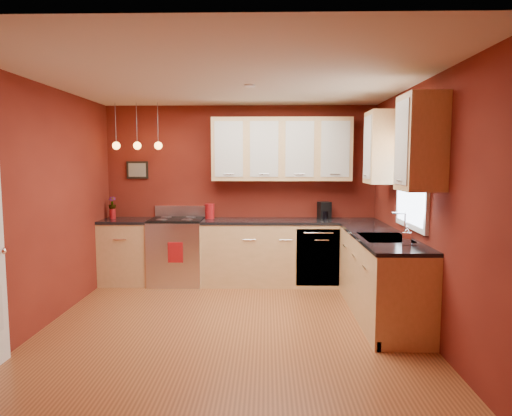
{
  "coord_description": "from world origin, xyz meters",
  "views": [
    {
      "loc": [
        0.39,
        -4.72,
        1.78
      ],
      "look_at": [
        0.25,
        1.0,
        1.19
      ],
      "focal_mm": 32.0,
      "sensor_mm": 36.0,
      "label": 1
    }
  ],
  "objects_px": {
    "gas_range": "(177,251)",
    "soap_pump": "(407,235)",
    "sink": "(385,239)",
    "red_canister": "(210,211)",
    "coffee_maker": "(324,211)"
  },
  "relations": [
    {
      "from": "gas_range",
      "to": "soap_pump",
      "type": "relative_size",
      "value": 5.79
    },
    {
      "from": "sink",
      "to": "coffee_maker",
      "type": "height_order",
      "value": "sink"
    },
    {
      "from": "gas_range",
      "to": "coffee_maker",
      "type": "xyz_separation_m",
      "value": [
        2.16,
        0.15,
        0.57
      ]
    },
    {
      "from": "red_canister",
      "to": "sink",
      "type": "bearing_deg",
      "value": -36.95
    },
    {
      "from": "gas_range",
      "to": "red_canister",
      "type": "height_order",
      "value": "red_canister"
    },
    {
      "from": "soap_pump",
      "to": "sink",
      "type": "bearing_deg",
      "value": 102.01
    },
    {
      "from": "gas_range",
      "to": "soap_pump",
      "type": "distance_m",
      "value": 3.4
    },
    {
      "from": "soap_pump",
      "to": "red_canister",
      "type": "bearing_deg",
      "value": 137.3
    },
    {
      "from": "red_canister",
      "to": "gas_range",
      "type": "bearing_deg",
      "value": -165.9
    },
    {
      "from": "sink",
      "to": "coffee_maker",
      "type": "xyz_separation_m",
      "value": [
        -0.47,
        1.65,
        0.14
      ]
    },
    {
      "from": "red_canister",
      "to": "soap_pump",
      "type": "distance_m",
      "value": 3.06
    },
    {
      "from": "red_canister",
      "to": "coffee_maker",
      "type": "height_order",
      "value": "coffee_maker"
    },
    {
      "from": "gas_range",
      "to": "soap_pump",
      "type": "xyz_separation_m",
      "value": [
        2.72,
        -1.96,
        0.55
      ]
    },
    {
      "from": "coffee_maker",
      "to": "gas_range",
      "type": "bearing_deg",
      "value": 166.5
    },
    {
      "from": "coffee_maker",
      "to": "soap_pump",
      "type": "distance_m",
      "value": 2.18
    }
  ]
}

